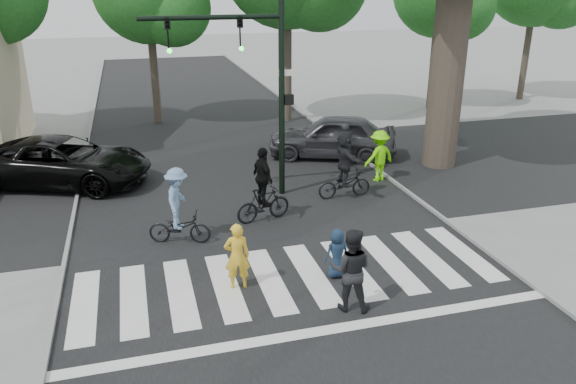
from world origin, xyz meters
name	(u,v)px	position (x,y,z in m)	size (l,w,h in m)	color
ground	(303,299)	(0.00, 0.00, 0.00)	(120.00, 120.00, 0.00)	gray
road_stem	(253,211)	(0.00, 5.00, 0.01)	(10.00, 70.00, 0.01)	black
road_cross	(234,178)	(0.00, 8.00, 0.01)	(70.00, 10.00, 0.01)	black
curb_left	(71,229)	(-5.05, 5.00, 0.05)	(0.10, 70.00, 0.10)	gray
curb_right	(409,193)	(5.05, 5.00, 0.05)	(0.10, 70.00, 0.10)	gray
crosswalk	(295,284)	(0.00, 0.66, 0.01)	(10.00, 3.85, 0.01)	silver
traffic_signal	(253,71)	(0.35, 6.20, 3.90)	(4.45, 0.29, 6.00)	black
pedestrian_woman	(237,256)	(-1.25, 0.88, 0.77)	(0.56, 0.37, 1.54)	yellow
pedestrian_child	(337,253)	(1.02, 0.76, 0.59)	(0.57, 0.37, 1.18)	#16283F
pedestrian_adult	(351,270)	(0.82, -0.56, 0.90)	(0.87, 0.68, 1.79)	black
cyclist_left	(178,211)	(-2.25, 3.51, 0.88)	(1.69, 1.17, 2.02)	black
cyclist_mid	(263,191)	(0.15, 4.30, 0.88)	(1.70, 1.06, 2.13)	black
cyclist_right	(345,168)	(2.98, 5.35, 0.96)	(1.70, 1.58, 2.14)	black
car_suv	(63,162)	(-5.50, 8.95, 0.78)	(2.60, 5.64, 1.57)	black
car_grey	(332,136)	(4.05, 9.46, 0.82)	(1.93, 4.79, 1.63)	#343439
bystander_hivis	(379,156)	(4.65, 6.52, 0.86)	(1.12, 0.64, 1.73)	#73FF07
bystander_dark	(344,145)	(4.06, 8.21, 0.81)	(0.59, 0.39, 1.61)	black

